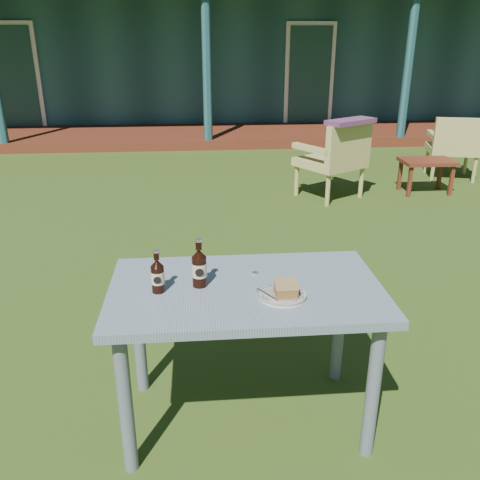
{
  "coord_description": "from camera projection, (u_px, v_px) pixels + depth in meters",
  "views": [
    {
      "loc": [
        -0.19,
        -3.58,
        1.74
      ],
      "look_at": [
        0.0,
        -1.3,
        0.82
      ],
      "focal_mm": 38.0,
      "sensor_mm": 36.0,
      "label": 1
    }
  ],
  "objects": [
    {
      "name": "bottle_cap",
      "position": [
        255.0,
        273.0,
        2.35
      ],
      "size": [
        0.03,
        0.03,
        0.01
      ],
      "primitive_type": "cylinder",
      "color": "silver",
      "rests_on": "cafe_table"
    },
    {
      "name": "plate",
      "position": [
        282.0,
        295.0,
        2.14
      ],
      "size": [
        0.2,
        0.2,
        0.01
      ],
      "color": "silver",
      "rests_on": "cafe_table"
    },
    {
      "name": "pavilion",
      "position": [
        202.0,
        42.0,
        12.05
      ],
      "size": [
        15.8,
        8.3,
        3.45
      ],
      "color": "#1C454B",
      "rests_on": "ground"
    },
    {
      "name": "cola_bottle_near",
      "position": [
        199.0,
        267.0,
        2.2
      ],
      "size": [
        0.07,
        0.07,
        0.22
      ],
      "color": "black",
      "rests_on": "cafe_table"
    },
    {
      "name": "cake_slice",
      "position": [
        286.0,
        288.0,
        2.12
      ],
      "size": [
        0.09,
        0.09,
        0.06
      ],
      "color": "brown",
      "rests_on": "plate"
    },
    {
      "name": "cafe_table",
      "position": [
        246.0,
        307.0,
        2.27
      ],
      "size": [
        1.2,
        0.7,
        0.72
      ],
      "color": "slate",
      "rests_on": "ground"
    },
    {
      "name": "side_table",
      "position": [
        427.0,
        165.0,
        5.96
      ],
      "size": [
        0.6,
        0.4,
        0.4
      ],
      "color": "#552314",
      "rests_on": "ground"
    },
    {
      "name": "armchair_left",
      "position": [
        336.0,
        156.0,
        5.7
      ],
      "size": [
        0.86,
        0.85,
        0.87
      ],
      "color": "tan",
      "rests_on": "ground"
    },
    {
      "name": "fork",
      "position": [
        267.0,
        295.0,
        2.12
      ],
      "size": [
        0.08,
        0.13,
        0.0
      ],
      "primitive_type": "cube",
      "rotation": [
        0.0,
        0.0,
        0.55
      ],
      "color": "silver",
      "rests_on": "plate"
    },
    {
      "name": "armchair_right",
      "position": [
        455.0,
        144.0,
        6.5
      ],
      "size": [
        0.72,
        0.69,
        0.81
      ],
      "color": "tan",
      "rests_on": "ground"
    },
    {
      "name": "cola_bottle_far",
      "position": [
        158.0,
        275.0,
        2.15
      ],
      "size": [
        0.06,
        0.06,
        0.19
      ],
      "color": "black",
      "rests_on": "cafe_table"
    },
    {
      "name": "ground",
      "position": [
        226.0,
        275.0,
        3.98
      ],
      "size": [
        80.0,
        80.0,
        0.0
      ],
      "primitive_type": "plane",
      "color": "#334916"
    },
    {
      "name": "floral_throw",
      "position": [
        351.0,
        121.0,
        5.42
      ],
      "size": [
        0.62,
        0.5,
        0.05
      ],
      "primitive_type": "cube",
      "rotation": [
        0.0,
        0.0,
        3.69
      ],
      "color": "#5C2F52",
      "rests_on": "armchair_left"
    }
  ]
}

